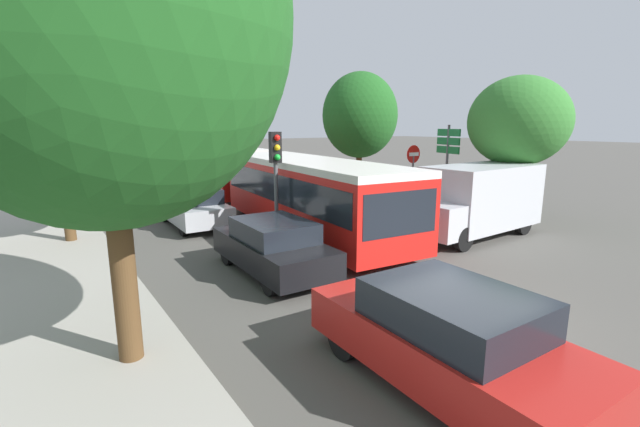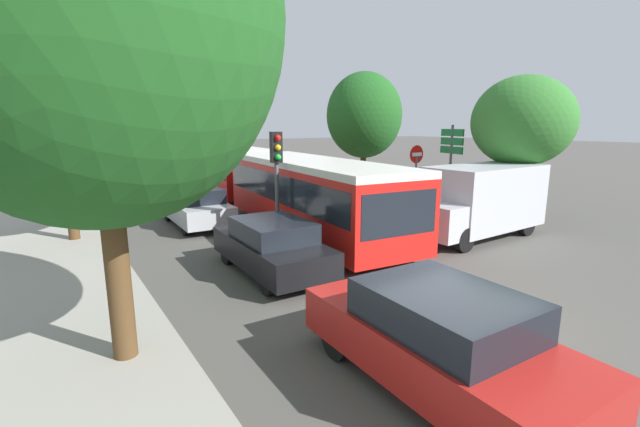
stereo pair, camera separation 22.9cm
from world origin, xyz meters
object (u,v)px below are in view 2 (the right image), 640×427
object	(u,v)px
queued_car_red	(438,338)
no_entry_sign	(416,169)
white_van	(480,199)
traffic_light	(277,163)
articulated_bus	(271,179)
tree_left_mid	(57,89)
direction_sign_post	(451,151)
tree_right_near	(523,122)
queued_car_black	(272,246)
tree_right_mid	(364,115)
tree_left_near	(91,26)
queued_car_silver	(196,206)
city_bus_rear	(124,161)

from	to	relation	value
queued_car_red	no_entry_sign	world-z (taller)	no_entry_sign
white_van	traffic_light	world-z (taller)	traffic_light
articulated_bus	no_entry_sign	distance (m)	5.80
queued_car_red	tree_left_mid	distance (m)	12.45
direction_sign_post	tree_right_near	xyz separation A→B (m)	(0.58, -2.55, 1.13)
queued_car_red	white_van	world-z (taller)	white_van
queued_car_black	tree_right_mid	size ratio (longest dim) A/B	0.63
queued_car_black	tree_left_near	bearing A→B (deg)	123.64
articulated_bus	queued_car_silver	size ratio (longest dim) A/B	4.18
white_van	no_entry_sign	world-z (taller)	no_entry_sign
articulated_bus	tree_right_mid	world-z (taller)	tree_right_mid
queued_car_silver	tree_right_near	bearing A→B (deg)	-121.33
queued_car_silver	tree_left_mid	distance (m)	5.53
city_bus_rear	queued_car_silver	size ratio (longest dim) A/B	2.75
city_bus_rear	tree_left_near	xyz separation A→B (m)	(-3.72, -22.43, 3.48)
articulated_bus	queued_car_red	xyz separation A→B (m)	(-3.49, -11.88, -0.70)
city_bus_rear	tree_right_near	xyz separation A→B (m)	(9.85, -20.25, 2.31)
city_bus_rear	tree_right_mid	xyz separation A→B (m)	(9.59, -11.80, 2.69)
no_entry_sign	articulated_bus	bearing A→B (deg)	-127.19
queued_car_red	no_entry_sign	size ratio (longest dim) A/B	1.49
queued_car_black	direction_sign_post	bearing A→B (deg)	-74.08
city_bus_rear	tree_left_mid	world-z (taller)	tree_left_mid
articulated_bus	tree_left_mid	distance (m)	7.81
city_bus_rear	tree_left_near	distance (m)	23.00
queued_car_silver	tree_right_mid	size ratio (longest dim) A/B	0.65
tree_right_mid	traffic_light	bearing A→B (deg)	-143.53
white_van	traffic_light	size ratio (longest dim) A/B	1.49
articulated_bus	traffic_light	distance (m)	4.75
queued_car_red	tree_left_near	distance (m)	6.25
city_bus_rear	no_entry_sign	world-z (taller)	no_entry_sign
articulated_bus	white_van	distance (m)	8.02
tree_left_mid	queued_car_red	bearing A→B (deg)	-72.20
articulated_bus	traffic_light	world-z (taller)	traffic_light
white_van	no_entry_sign	bearing A→B (deg)	-101.87
queued_car_red	white_van	bearing A→B (deg)	-55.15
queued_car_red	tree_right_mid	world-z (taller)	tree_right_mid
queued_car_silver	tree_left_near	bearing A→B (deg)	157.26
tree_right_near	tree_right_mid	bearing A→B (deg)	91.82
no_entry_sign	traffic_light	bearing A→B (deg)	-83.78
city_bus_rear	queued_car_black	world-z (taller)	city_bus_rear
white_van	tree_left_mid	bearing A→B (deg)	-31.59
queued_car_black	tree_right_near	xyz separation A→B (m)	(9.79, -0.19, 3.01)
no_entry_sign	tree_left_near	size ratio (longest dim) A/B	0.36
no_entry_sign	direction_sign_post	size ratio (longest dim) A/B	0.78
queued_car_red	articulated_bus	bearing A→B (deg)	-14.89
white_van	traffic_light	distance (m)	6.64
tree_right_mid	tree_left_near	bearing A→B (deg)	-141.36
traffic_light	direction_sign_post	world-z (taller)	direction_sign_post
direction_sign_post	tree_right_near	world-z (taller)	tree_right_near
traffic_light	tree_left_mid	world-z (taller)	tree_left_mid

